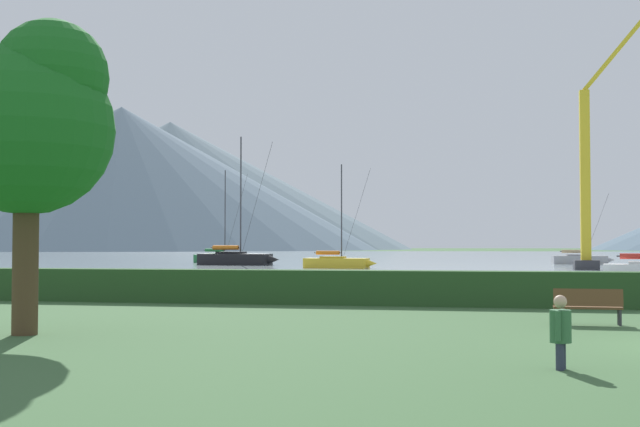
{
  "coord_description": "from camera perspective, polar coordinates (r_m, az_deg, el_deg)",
  "views": [
    {
      "loc": [
        -4.64,
        -18.35,
        2.1
      ],
      "look_at": [
        -17.26,
        44.48,
        4.47
      ],
      "focal_mm": 47.5,
      "sensor_mm": 36.0,
      "label": 1
    }
  ],
  "objects": [
    {
      "name": "sailboat_slip_0",
      "position": [
        96.33,
        17.13,
        -2.95
      ],
      "size": [
        6.64,
        2.31,
        8.03
      ],
      "rotation": [
        0.0,
        0.0,
        0.07
      ],
      "color": "#9E9EA3",
      "rests_on": "harbor_water"
    },
    {
      "name": "distant_hill_west_ridge",
      "position": [
        363.51,
        -13.26,
        2.34
      ],
      "size": [
        215.03,
        215.03,
        59.99
      ],
      "primitive_type": "cone",
      "color": "#4C6070",
      "rests_on": "ground_plane"
    },
    {
      "name": "person_seated_viewer",
      "position": [
        14.91,
        15.9,
        -7.47
      ],
      "size": [
        0.36,
        0.56,
        1.25
      ],
      "rotation": [
        0.0,
        0.0,
        -0.24
      ],
      "color": "#2D3347",
      "rests_on": "ground_plane"
    },
    {
      "name": "sailboat_slip_4",
      "position": [
        75.91,
        1.18,
        -3.28
      ],
      "size": [
        6.7,
        2.58,
        9.33
      ],
      "rotation": [
        0.0,
        0.0,
        -0.11
      ],
      "color": "gold",
      "rests_on": "harbor_water"
    },
    {
      "name": "hedge_line",
      "position": [
        29.75,
        20.4,
        -4.87
      ],
      "size": [
        80.0,
        1.2,
        1.2
      ],
      "primitive_type": "cube",
      "color": "#284C23",
      "rests_on": "ground_plane"
    },
    {
      "name": "sailboat_slip_10",
      "position": [
        87.91,
        -5.68,
        -3.0
      ],
      "size": [
        8.74,
        3.33,
        13.3
      ],
      "rotation": [
        0.0,
        0.0,
        -0.11
      ],
      "color": "black",
      "rests_on": "harbor_water"
    },
    {
      "name": "dock_crane",
      "position": [
        75.04,
        17.6,
        1.76
      ],
      "size": [
        6.47,
        2.0,
        21.79
      ],
      "color": "#333338",
      "rests_on": "ground_plane"
    },
    {
      "name": "park_bench_near_path",
      "position": [
        23.29,
        17.59,
        -5.87
      ],
      "size": [
        1.76,
        0.55,
        0.95
      ],
      "rotation": [
        0.0,
        0.0,
        -0.04
      ],
      "color": "brown",
      "rests_on": "ground_plane"
    },
    {
      "name": "distant_hill_east_ridge",
      "position": [
        416.02,
        -10.08,
        1.88
      ],
      "size": [
        234.44,
        234.44,
        61.82
      ],
      "primitive_type": "cone",
      "color": "slate",
      "rests_on": "ground_plane"
    },
    {
      "name": "harbor_water",
      "position": [
        155.43,
        13.09,
        -2.84
      ],
      "size": [
        320.0,
        246.0,
        0.0
      ],
      "primitive_type": "cube",
      "color": "#8C9EA3",
      "rests_on": "ground_plane"
    },
    {
      "name": "sailboat_slip_5",
      "position": [
        99.37,
        -6.65,
        -2.97
      ],
      "size": [
        7.19,
        3.0,
        10.79
      ],
      "rotation": [
        0.0,
        0.0,
        -0.15
      ],
      "color": "#236B38",
      "rests_on": "harbor_water"
    },
    {
      "name": "park_tree",
      "position": [
        21.07,
        -18.81,
        6.04
      ],
      "size": [
        4.07,
        4.07,
        7.38
      ],
      "color": "#4C3823",
      "rests_on": "ground_plane"
    }
  ]
}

